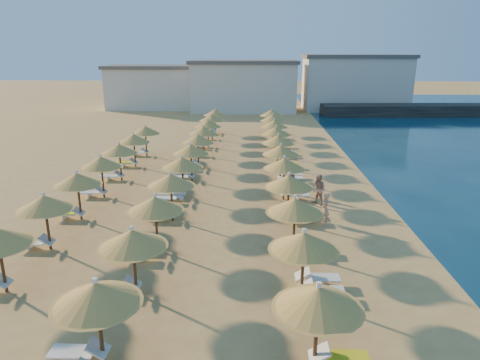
{
  "coord_description": "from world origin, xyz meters",
  "views": [
    {
      "loc": [
        2.05,
        -20.26,
        8.67
      ],
      "look_at": [
        1.2,
        4.0,
        1.3
      ],
      "focal_mm": 32.0,
      "sensor_mm": 36.0,
      "label": 1
    }
  ],
  "objects_px": {
    "beachgoer_b": "(319,190)",
    "beachgoer_c": "(291,181)",
    "jetty": "(430,110)",
    "beachgoer_a": "(325,208)",
    "parasol_row_west": "(187,156)",
    "parasol_row_east": "(282,157)"
  },
  "relations": [
    {
      "from": "parasol_row_west",
      "to": "beachgoer_b",
      "type": "distance_m",
      "value": 8.59
    },
    {
      "from": "beachgoer_b",
      "to": "parasol_row_east",
      "type": "bearing_deg",
      "value": 174.69
    },
    {
      "from": "beachgoer_b",
      "to": "beachgoer_c",
      "type": "bearing_deg",
      "value": 175.45
    },
    {
      "from": "parasol_row_west",
      "to": "beachgoer_b",
      "type": "height_order",
      "value": "parasol_row_west"
    },
    {
      "from": "parasol_row_west",
      "to": "beachgoer_c",
      "type": "xyz_separation_m",
      "value": [
        6.61,
        -0.74,
        -1.38
      ]
    },
    {
      "from": "parasol_row_west",
      "to": "beachgoer_a",
      "type": "distance_m",
      "value": 9.81
    },
    {
      "from": "beachgoer_c",
      "to": "beachgoer_b",
      "type": "xyz_separation_m",
      "value": [
        1.47,
        -1.89,
        0.09
      ]
    },
    {
      "from": "parasol_row_east",
      "to": "beachgoer_b",
      "type": "height_order",
      "value": "parasol_row_east"
    },
    {
      "from": "jetty",
      "to": "beachgoer_b",
      "type": "xyz_separation_m",
      "value": [
        -20.54,
        -36.7,
        0.17
      ]
    },
    {
      "from": "jetty",
      "to": "beachgoer_a",
      "type": "distance_m",
      "value": 44.58
    },
    {
      "from": "parasol_row_east",
      "to": "parasol_row_west",
      "type": "bearing_deg",
      "value": 180.0
    },
    {
      "from": "beachgoer_b",
      "to": "jetty",
      "type": "bearing_deg",
      "value": 108.43
    },
    {
      "from": "jetty",
      "to": "beachgoer_a",
      "type": "height_order",
      "value": "beachgoer_a"
    },
    {
      "from": "parasol_row_east",
      "to": "beachgoer_a",
      "type": "bearing_deg",
      "value": -70.58
    },
    {
      "from": "parasol_row_east",
      "to": "beachgoer_b",
      "type": "distance_m",
      "value": 3.54
    },
    {
      "from": "beachgoer_c",
      "to": "beachgoer_a",
      "type": "bearing_deg",
      "value": -16.24
    },
    {
      "from": "beachgoer_a",
      "to": "parasol_row_east",
      "type": "bearing_deg",
      "value": -164.81
    },
    {
      "from": "parasol_row_east",
      "to": "beachgoer_c",
      "type": "height_order",
      "value": "parasol_row_east"
    },
    {
      "from": "parasol_row_east",
      "to": "beachgoer_a",
      "type": "height_order",
      "value": "parasol_row_east"
    },
    {
      "from": "jetty",
      "to": "beachgoer_b",
      "type": "height_order",
      "value": "beachgoer_b"
    },
    {
      "from": "beachgoer_b",
      "to": "beachgoer_a",
      "type": "bearing_deg",
      "value": -43.43
    },
    {
      "from": "jetty",
      "to": "beachgoer_c",
      "type": "xyz_separation_m",
      "value": [
        -22.01,
        -34.8,
        0.07
      ]
    }
  ]
}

